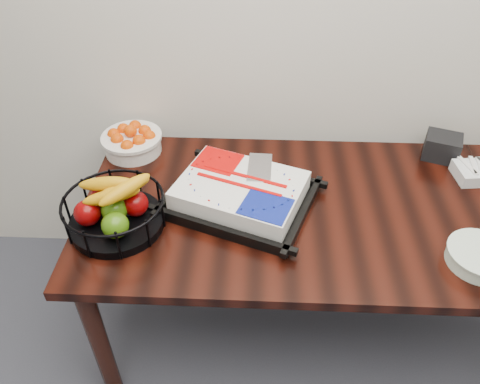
{
  "coord_description": "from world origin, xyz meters",
  "views": [
    {
      "loc": [
        -0.24,
        0.66,
        1.94
      ],
      "look_at": [
        -0.3,
        1.98,
        0.83
      ],
      "focal_mm": 35.0,
      "sensor_mm": 36.0,
      "label": 1
    }
  ],
  "objects_px": {
    "table": "(316,223)",
    "napkin_box": "(442,147)",
    "cake_tray": "(240,193)",
    "fruit_basket": "(114,209)",
    "plate_stack": "(480,257)",
    "tangerine_bowl": "(132,137)"
  },
  "relations": [
    {
      "from": "tangerine_bowl",
      "to": "fruit_basket",
      "type": "relative_size",
      "value": 0.72
    },
    {
      "from": "tangerine_bowl",
      "to": "napkin_box",
      "type": "relative_size",
      "value": 1.82
    },
    {
      "from": "fruit_basket",
      "to": "napkin_box",
      "type": "height_order",
      "value": "fruit_basket"
    },
    {
      "from": "tangerine_bowl",
      "to": "plate_stack",
      "type": "bearing_deg",
      "value": -24.64
    },
    {
      "from": "cake_tray",
      "to": "plate_stack",
      "type": "height_order",
      "value": "cake_tray"
    },
    {
      "from": "cake_tray",
      "to": "tangerine_bowl",
      "type": "distance_m",
      "value": 0.58
    },
    {
      "from": "table",
      "to": "cake_tray",
      "type": "height_order",
      "value": "cake_tray"
    },
    {
      "from": "fruit_basket",
      "to": "napkin_box",
      "type": "bearing_deg",
      "value": 20.67
    },
    {
      "from": "cake_tray",
      "to": "table",
      "type": "bearing_deg",
      "value": -1.45
    },
    {
      "from": "table",
      "to": "napkin_box",
      "type": "height_order",
      "value": "napkin_box"
    },
    {
      "from": "table",
      "to": "fruit_basket",
      "type": "height_order",
      "value": "fruit_basket"
    },
    {
      "from": "table",
      "to": "fruit_basket",
      "type": "xyz_separation_m",
      "value": [
        -0.74,
        -0.14,
        0.17
      ]
    },
    {
      "from": "fruit_basket",
      "to": "plate_stack",
      "type": "height_order",
      "value": "fruit_basket"
    },
    {
      "from": "fruit_basket",
      "to": "plate_stack",
      "type": "distance_m",
      "value": 1.25
    },
    {
      "from": "cake_tray",
      "to": "fruit_basket",
      "type": "relative_size",
      "value": 1.73
    },
    {
      "from": "table",
      "to": "fruit_basket",
      "type": "relative_size",
      "value": 4.99
    },
    {
      "from": "cake_tray",
      "to": "tangerine_bowl",
      "type": "height_order",
      "value": "tangerine_bowl"
    },
    {
      "from": "tangerine_bowl",
      "to": "plate_stack",
      "type": "relative_size",
      "value": 1.18
    },
    {
      "from": "fruit_basket",
      "to": "plate_stack",
      "type": "relative_size",
      "value": 1.63
    },
    {
      "from": "tangerine_bowl",
      "to": "cake_tray",
      "type": "bearing_deg",
      "value": -33.82
    },
    {
      "from": "plate_stack",
      "to": "fruit_basket",
      "type": "bearing_deg",
      "value": 174.35
    },
    {
      "from": "table",
      "to": "plate_stack",
      "type": "xyz_separation_m",
      "value": [
        0.51,
        -0.26,
        0.11
      ]
    }
  ]
}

